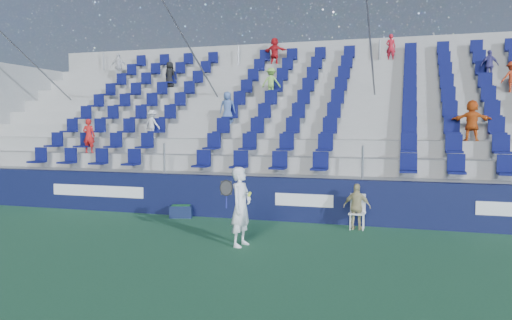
# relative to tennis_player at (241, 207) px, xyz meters

# --- Properties ---
(ground) EXTENTS (70.00, 70.00, 0.00)m
(ground) POSITION_rel_tennis_player_xyz_m (-0.70, -0.03, -0.87)
(ground) COLOR #2B6540
(ground) RESTS_ON ground
(sponsor_wall) EXTENTS (24.00, 0.32, 1.20)m
(sponsor_wall) POSITION_rel_tennis_player_xyz_m (-0.70, 3.12, -0.27)
(sponsor_wall) COLOR #10153B
(sponsor_wall) RESTS_ON ground
(grandstand) EXTENTS (24.00, 8.17, 6.63)m
(grandstand) POSITION_rel_tennis_player_xyz_m (-0.70, 8.21, 1.26)
(grandstand) COLOR #9E9F99
(grandstand) RESTS_ON ground
(tennis_player) EXTENTS (0.69, 0.70, 1.74)m
(tennis_player) POSITION_rel_tennis_player_xyz_m (0.00, 0.00, 0.00)
(tennis_player) COLOR white
(tennis_player) RESTS_ON ground
(line_judge_chair) EXTENTS (0.42, 0.43, 0.89)m
(line_judge_chair) POSITION_rel_tennis_player_xyz_m (2.27, 2.61, -0.36)
(line_judge_chair) COLOR white
(line_judge_chair) RESTS_ON ground
(line_judge) EXTENTS (0.71, 0.34, 1.18)m
(line_judge) POSITION_rel_tennis_player_xyz_m (2.27, 2.47, -0.29)
(line_judge) COLOR tan
(line_judge) RESTS_ON ground
(ball_bin) EXTENTS (0.73, 0.59, 0.36)m
(ball_bin) POSITION_rel_tennis_player_xyz_m (-2.74, 2.72, -0.68)
(ball_bin) COLOR #0F1939
(ball_bin) RESTS_ON ground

